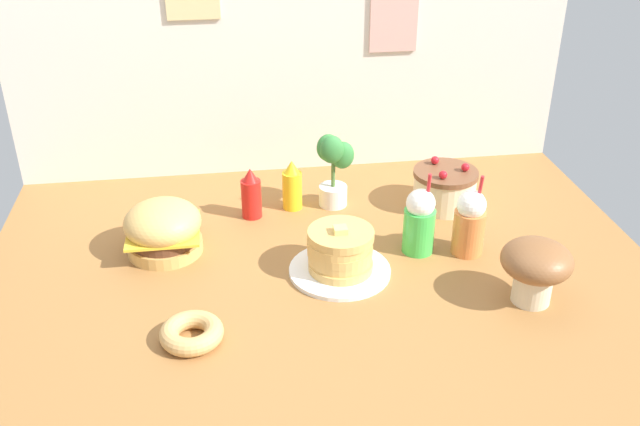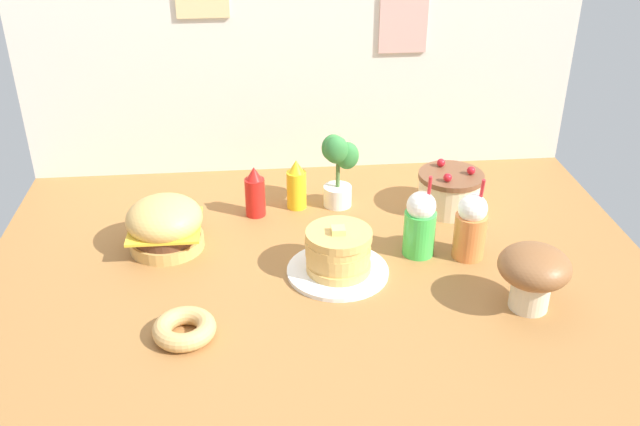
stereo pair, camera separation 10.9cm
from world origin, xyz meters
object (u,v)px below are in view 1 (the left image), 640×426
object	(u,v)px
cream_soda_cup	(419,221)
donut_pink_glaze	(192,333)
orange_float_cup	(469,223)
mustard_bottle	(292,186)
potted_plant	(334,167)
pancake_stack	(340,254)
mushroom_stool	(536,266)
burger	(163,229)
ketchup_bottle	(251,195)
layer_cake	(444,188)

from	to	relation	value
cream_soda_cup	donut_pink_glaze	size ratio (longest dim) A/B	1.61
orange_float_cup	donut_pink_glaze	world-z (taller)	orange_float_cup
mustard_bottle	potted_plant	size ratio (longest dim) A/B	0.66
orange_float_cup	potted_plant	world-z (taller)	potted_plant
pancake_stack	orange_float_cup	world-z (taller)	orange_float_cup
mushroom_stool	burger	bearing A→B (deg)	157.99
ketchup_bottle	donut_pink_glaze	xyz separation A→B (m)	(-0.22, -0.73, -0.06)
burger	cream_soda_cup	distance (m)	0.90
ketchup_bottle	potted_plant	xyz separation A→B (m)	(0.33, 0.05, 0.07)
ketchup_bottle	pancake_stack	bearing A→B (deg)	-57.91
pancake_stack	donut_pink_glaze	size ratio (longest dim) A/B	1.83
mustard_bottle	orange_float_cup	xyz separation A→B (m)	(0.58, -0.42, 0.03)
donut_pink_glaze	potted_plant	world-z (taller)	potted_plant
cream_soda_cup	ketchup_bottle	bearing A→B (deg)	149.25
ketchup_bottle	mushroom_stool	distance (m)	1.09
layer_cake	mushroom_stool	world-z (taller)	mushroom_stool
pancake_stack	potted_plant	world-z (taller)	potted_plant
mustard_bottle	orange_float_cup	world-z (taller)	orange_float_cup
mustard_bottle	mushroom_stool	size ratio (longest dim) A/B	0.91
ketchup_bottle	mustard_bottle	xyz separation A→B (m)	(0.16, 0.05, 0.00)
mustard_bottle	mushroom_stool	bearing A→B (deg)	-47.03
ketchup_bottle	mushroom_stool	bearing A→B (deg)	-39.02
layer_cake	donut_pink_glaze	world-z (taller)	layer_cake
ketchup_bottle	orange_float_cup	world-z (taller)	orange_float_cup
orange_float_cup	mushroom_stool	world-z (taller)	orange_float_cup
burger	pancake_stack	bearing A→B (deg)	-20.24
donut_pink_glaze	potted_plant	size ratio (longest dim) A/B	0.61
cream_soda_cup	donut_pink_glaze	world-z (taller)	cream_soda_cup
ketchup_bottle	cream_soda_cup	distance (m)	0.66
burger	potted_plant	world-z (taller)	potted_plant
potted_plant	mushroom_stool	distance (m)	0.90
cream_soda_cup	mushroom_stool	xyz separation A→B (m)	(0.28, -0.35, 0.01)
potted_plant	mushroom_stool	world-z (taller)	potted_plant
mustard_bottle	orange_float_cup	bearing A→B (deg)	-36.16
layer_cake	cream_soda_cup	bearing A→B (deg)	-121.24
burger	donut_pink_glaze	distance (m)	0.53
mustard_bottle	donut_pink_glaze	xyz separation A→B (m)	(-0.39, -0.78, -0.06)
pancake_stack	layer_cake	size ratio (longest dim) A/B	1.36
pancake_stack	cream_soda_cup	size ratio (longest dim) A/B	1.13
pancake_stack	ketchup_bottle	world-z (taller)	ketchup_bottle
mustard_bottle	mushroom_stool	xyz separation A→B (m)	(0.68, -0.73, 0.04)
layer_cake	ketchup_bottle	bearing A→B (deg)	178.33
mustard_bottle	orange_float_cup	size ratio (longest dim) A/B	0.67
ketchup_bottle	orange_float_cup	size ratio (longest dim) A/B	0.67
orange_float_cup	potted_plant	distance (m)	0.59
burger	mustard_bottle	xyz separation A→B (m)	(0.49, 0.26, 0.00)
potted_plant	orange_float_cup	bearing A→B (deg)	-45.82
donut_pink_glaze	mushroom_stool	world-z (taller)	mushroom_stool
layer_cake	potted_plant	world-z (taller)	potted_plant
cream_soda_cup	potted_plant	bearing A→B (deg)	121.81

